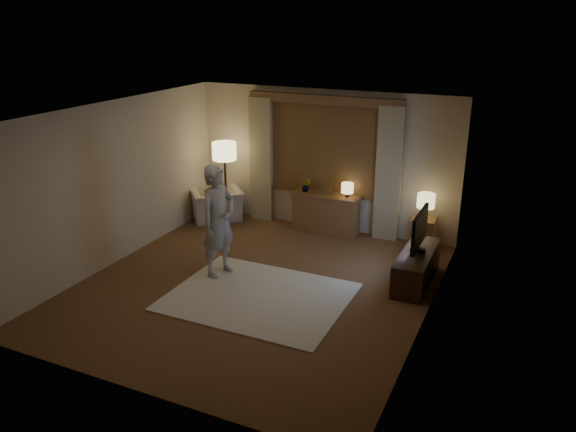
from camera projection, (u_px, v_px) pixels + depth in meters
The scene contains 13 objects.
room at pixel (270, 192), 8.40m from camera, with size 5.04×5.54×2.64m.
rug at pixel (259, 297), 8.08m from camera, with size 2.50×2.00×0.02m, color beige.
sideboard at pixel (326, 214), 10.38m from camera, with size 1.20×0.40×0.70m, color brown.
picture_frame at pixel (326, 191), 10.23m from camera, with size 0.16×0.02×0.20m, color brown.
plant at pixel (306, 186), 10.37m from camera, with size 0.17×0.13×0.30m, color #999999.
table_lamp_sideboard at pixel (347, 189), 10.04m from camera, with size 0.22×0.22×0.30m.
floor_lamp at pixel (224, 156), 10.63m from camera, with size 0.46×0.46×1.57m.
armchair at pixel (216, 205), 11.03m from camera, with size 0.95×0.83×0.62m, color beige.
side_table at pixel (423, 234), 9.65m from camera, with size 0.40×0.40×0.56m, color brown.
table_lamp_side at pixel (426, 201), 9.45m from camera, with size 0.30×0.30×0.44m.
tv_stand at pixel (416, 267), 8.45m from camera, with size 0.45×1.40×0.50m, color black.
tv at pixel (420, 230), 8.25m from camera, with size 0.22×0.89×0.64m.
person at pixel (218, 221), 8.50m from camera, with size 0.63×0.42×1.74m, color #A29E96.
Camera 1 is at (3.59, -6.68, 3.85)m, focal length 35.00 mm.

